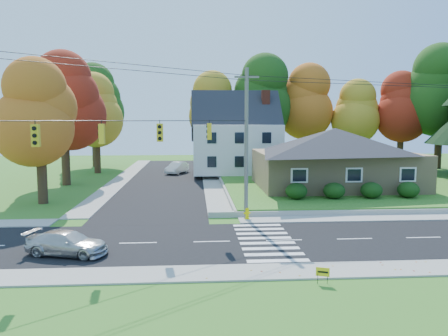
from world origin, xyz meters
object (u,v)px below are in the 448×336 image
object	(u,v)px
silver_sedan	(67,243)
white_car	(177,168)
fire_hydrant	(247,214)
ranch_house	(335,157)

from	to	relation	value
silver_sedan	white_car	size ratio (longest dim) A/B	0.95
white_car	fire_hydrant	size ratio (longest dim) A/B	5.07
silver_sedan	fire_hydrant	distance (m)	12.01
fire_hydrant	silver_sedan	bearing A→B (deg)	-144.48
ranch_house	white_car	bearing A→B (deg)	135.51
silver_sedan	white_car	bearing A→B (deg)	7.55
white_car	fire_hydrant	bearing A→B (deg)	-56.34
white_car	ranch_house	bearing A→B (deg)	-23.19
white_car	silver_sedan	bearing A→B (deg)	-75.95
fire_hydrant	white_car	bearing A→B (deg)	102.36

